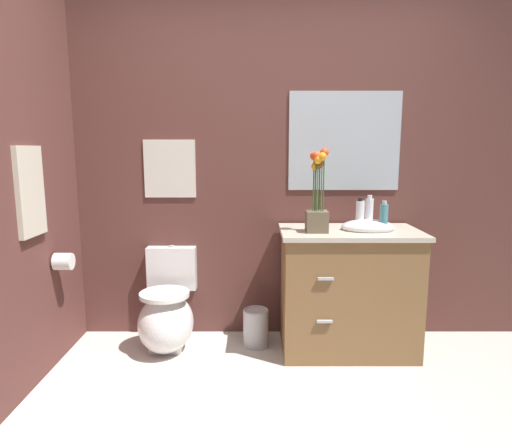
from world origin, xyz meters
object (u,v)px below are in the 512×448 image
object	(u,v)px
soap_bottle	(370,212)
toilet	(168,315)
lotion_bottle	(384,217)
trash_bin	(256,327)
wall_poster	(170,169)
flower_vase	(318,202)
toilet_paper_roll	(64,261)
hanging_towel	(31,191)
vanity_cabinet	(349,289)
hand_wash_bottle	(360,214)
wall_mirror	(345,141)

from	to	relation	value
soap_bottle	toilet	bearing A→B (deg)	-175.75
toilet	lotion_bottle	world-z (taller)	lotion_bottle
lotion_bottle	trash_bin	size ratio (longest dim) A/B	0.74
wall_poster	flower_vase	bearing A→B (deg)	-19.61
toilet_paper_roll	hanging_towel	bearing A→B (deg)	-103.01
hanging_towel	lotion_bottle	bearing A→B (deg)	9.69
vanity_cabinet	trash_bin	distance (m)	0.71
vanity_cabinet	lotion_bottle	xyz separation A→B (m)	(0.21, -0.04, 0.51)
toilet	hand_wash_bottle	world-z (taller)	hand_wash_bottle
wall_poster	toilet_paper_roll	world-z (taller)	wall_poster
toilet	trash_bin	size ratio (longest dim) A/B	2.54
wall_mirror	hand_wash_bottle	bearing A→B (deg)	-70.80
toilet_paper_roll	lotion_bottle	bearing A→B (deg)	3.51
trash_bin	hand_wash_bottle	bearing A→B (deg)	1.11
flower_vase	soap_bottle	bearing A→B (deg)	27.41
flower_vase	wall_poster	distance (m)	1.11
vanity_cabinet	lotion_bottle	bearing A→B (deg)	-11.29
wall_poster	wall_mirror	bearing A→B (deg)	0.00
toilet_paper_roll	trash_bin	bearing A→B (deg)	10.25
hand_wash_bottle	trash_bin	distance (m)	1.09
soap_bottle	hand_wash_bottle	world-z (taller)	soap_bottle
trash_bin	toilet_paper_roll	bearing A→B (deg)	-169.75
wall_mirror	soap_bottle	bearing A→B (deg)	-45.91
vanity_cabinet	soap_bottle	world-z (taller)	soap_bottle
wall_mirror	toilet_paper_roll	distance (m)	2.08
toilet	hand_wash_bottle	bearing A→B (deg)	1.78
soap_bottle	trash_bin	world-z (taller)	soap_bottle
vanity_cabinet	soap_bottle	bearing A→B (deg)	40.54
toilet	vanity_cabinet	distance (m)	1.28
wall_poster	hanging_towel	xyz separation A→B (m)	(-0.67, -0.70, -0.10)
vanity_cabinet	hanging_towel	size ratio (longest dim) A/B	1.99
soap_bottle	vanity_cabinet	bearing A→B (deg)	-139.46
wall_poster	wall_mirror	distance (m)	1.28
trash_bin	toilet_paper_roll	xyz separation A→B (m)	(-1.24, -0.22, 0.54)
trash_bin	wall_mirror	world-z (taller)	wall_mirror
toilet	flower_vase	xyz separation A→B (m)	(1.03, -0.10, 0.81)
vanity_cabinet	hand_wash_bottle	world-z (taller)	hand_wash_bottle
vanity_cabinet	wall_mirror	bearing A→B (deg)	90.53
toilet	wall_poster	xyz separation A→B (m)	(0.00, 0.27, 1.01)
vanity_cabinet	hand_wash_bottle	size ratio (longest dim) A/B	4.89
lotion_bottle	wall_poster	xyz separation A→B (m)	(-1.47, 0.34, 0.30)
toilet	toilet_paper_roll	xyz separation A→B (m)	(-0.62, -0.20, 0.44)
toilet	trash_bin	world-z (taller)	toilet
hanging_towel	toilet_paper_roll	xyz separation A→B (m)	(0.06, 0.24, -0.47)
flower_vase	wall_mirror	world-z (taller)	wall_mirror
lotion_bottle	hanging_towel	distance (m)	2.19
hanging_towel	wall_mirror	bearing A→B (deg)	19.96
vanity_cabinet	wall_mirror	xyz separation A→B (m)	(-0.00, 0.29, 1.01)
lotion_bottle	wall_mirror	xyz separation A→B (m)	(-0.21, 0.34, 0.50)
soap_bottle	trash_bin	size ratio (longest dim) A/B	0.81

